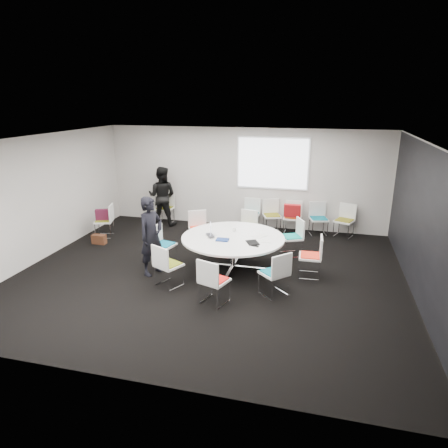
% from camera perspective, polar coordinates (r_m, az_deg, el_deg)
% --- Properties ---
extents(room_shell, '(8.08, 7.08, 2.88)m').
position_cam_1_polar(room_shell, '(8.05, -1.43, 1.94)').
color(room_shell, black).
rests_on(room_shell, ground).
extents(conference_table, '(2.21, 2.21, 0.73)m').
position_cam_1_polar(conference_table, '(8.61, 1.29, -3.04)').
color(conference_table, silver).
rests_on(conference_table, ground).
extents(projection_screen, '(1.90, 0.03, 1.35)m').
position_cam_1_polar(projection_screen, '(11.14, 6.96, 8.58)').
color(projection_screen, white).
rests_on(projection_screen, room_shell).
extents(chair_ring_a, '(0.47, 0.48, 0.88)m').
position_cam_1_polar(chair_ring_a, '(8.51, 12.21, -5.60)').
color(chair_ring_a, silver).
rests_on(chair_ring_a, ground).
extents(chair_ring_b, '(0.60, 0.61, 0.88)m').
position_cam_1_polar(chair_ring_b, '(9.55, 9.64, -2.84)').
color(chair_ring_b, silver).
rests_on(chair_ring_b, ground).
extents(chair_ring_c, '(0.55, 0.54, 0.88)m').
position_cam_1_polar(chair_ring_c, '(10.06, 3.17, -1.56)').
color(chair_ring_c, silver).
rests_on(chair_ring_c, ground).
extents(chair_ring_d, '(0.62, 0.61, 0.88)m').
position_cam_1_polar(chair_ring_d, '(10.02, -3.59, -1.65)').
color(chair_ring_d, silver).
rests_on(chair_ring_d, ground).
extents(chair_ring_e, '(0.54, 0.55, 0.88)m').
position_cam_1_polar(chair_ring_e, '(9.04, -8.63, -4.01)').
color(chair_ring_e, silver).
rests_on(chair_ring_e, ground).
extents(chair_ring_f, '(0.61, 0.60, 0.88)m').
position_cam_1_polar(chair_ring_f, '(7.99, -7.94, -6.95)').
color(chair_ring_f, silver).
rests_on(chair_ring_f, ground).
extents(chair_ring_g, '(0.58, 0.57, 0.88)m').
position_cam_1_polar(chair_ring_g, '(7.28, -1.44, -9.31)').
color(chair_ring_g, silver).
rests_on(chair_ring_g, ground).
extents(chair_ring_h, '(0.64, 0.64, 0.88)m').
position_cam_1_polar(chair_ring_h, '(7.63, 7.19, -8.15)').
color(chair_ring_h, silver).
rests_on(chair_ring_h, ground).
extents(chair_back_a, '(0.47, 0.45, 0.88)m').
position_cam_1_polar(chair_back_a, '(11.25, 3.85, 0.51)').
color(chair_back_a, silver).
rests_on(chair_back_a, ground).
extents(chair_back_b, '(0.59, 0.58, 0.88)m').
position_cam_1_polar(chair_back_b, '(11.20, 6.82, 0.35)').
color(chair_back_b, silver).
rests_on(chair_back_b, ground).
extents(chair_back_c, '(0.48, 0.47, 0.88)m').
position_cam_1_polar(chair_back_c, '(11.12, 9.72, 0.09)').
color(chair_back_c, silver).
rests_on(chair_back_c, ground).
extents(chair_back_d, '(0.57, 0.56, 0.88)m').
position_cam_1_polar(chair_back_d, '(11.12, 13.31, -0.13)').
color(chair_back_d, silver).
rests_on(chair_back_d, ground).
extents(chair_back_e, '(0.60, 0.59, 0.88)m').
position_cam_1_polar(chair_back_e, '(11.14, 16.75, -0.39)').
color(chair_back_e, silver).
rests_on(chair_back_e, ground).
extents(chair_spare_left, '(0.56, 0.57, 0.88)m').
position_cam_1_polar(chair_spare_left, '(11.13, -16.62, -0.39)').
color(chair_spare_left, silver).
rests_on(chair_spare_left, ground).
extents(chair_person_back, '(0.49, 0.48, 0.88)m').
position_cam_1_polar(chair_person_back, '(12.00, -8.41, 1.46)').
color(chair_person_back, silver).
rests_on(chair_person_back, ground).
extents(person_main, '(0.59, 0.71, 1.67)m').
position_cam_1_polar(person_main, '(8.41, -10.36, -1.70)').
color(person_main, black).
rests_on(person_main, ground).
extents(person_back, '(0.86, 0.69, 1.71)m').
position_cam_1_polar(person_back, '(11.71, -8.85, 3.97)').
color(person_back, black).
rests_on(person_back, ground).
extents(laptop, '(0.34, 0.39, 0.03)m').
position_cam_1_polar(laptop, '(8.58, -1.66, -1.65)').
color(laptop, '#333338').
rests_on(laptop, conference_table).
extents(laptop_lid, '(0.10, 0.29, 0.22)m').
position_cam_1_polar(laptop_lid, '(8.66, -1.93, -0.66)').
color(laptop_lid, silver).
rests_on(laptop_lid, conference_table).
extents(notebook_black, '(0.33, 0.37, 0.02)m').
position_cam_1_polar(notebook_black, '(8.19, 4.10, -2.66)').
color(notebook_black, black).
rests_on(notebook_black, conference_table).
extents(tablet_folio, '(0.27, 0.21, 0.03)m').
position_cam_1_polar(tablet_folio, '(8.33, -0.22, -2.25)').
color(tablet_folio, navy).
rests_on(tablet_folio, conference_table).
extents(papers_right, '(0.35, 0.37, 0.00)m').
position_cam_1_polar(papers_right, '(8.62, 5.13, -1.70)').
color(papers_right, silver).
rests_on(papers_right, conference_table).
extents(papers_front, '(0.32, 0.24, 0.00)m').
position_cam_1_polar(papers_front, '(8.33, 5.70, -2.41)').
color(papers_front, white).
rests_on(papers_front, conference_table).
extents(cup, '(0.08, 0.08, 0.09)m').
position_cam_1_polar(cup, '(8.86, 1.48, -0.81)').
color(cup, white).
rests_on(cup, conference_table).
extents(phone, '(0.15, 0.10, 0.01)m').
position_cam_1_polar(phone, '(8.02, 4.50, -3.17)').
color(phone, black).
rests_on(phone, conference_table).
extents(maroon_bag, '(0.42, 0.29, 0.28)m').
position_cam_1_polar(maroon_bag, '(11.03, -16.85, 1.31)').
color(maroon_bag, '#53162D').
rests_on(maroon_bag, chair_spare_left).
extents(brown_bag, '(0.36, 0.17, 0.24)m').
position_cam_1_polar(brown_bag, '(10.68, -17.41, -2.10)').
color(brown_bag, '#492717').
rests_on(brown_bag, ground).
extents(red_jacket, '(0.44, 0.16, 0.36)m').
position_cam_1_polar(red_jacket, '(10.78, 9.73, 1.89)').
color(red_jacket, '#A91418').
rests_on(red_jacket, chair_back_c).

